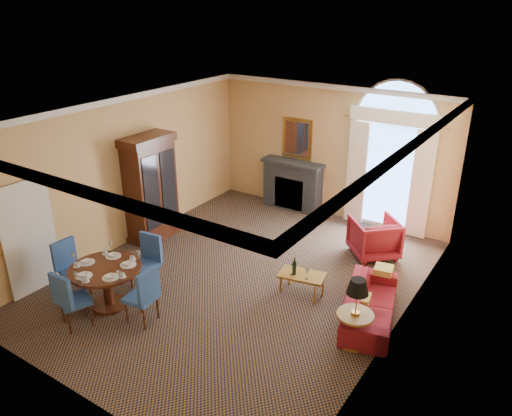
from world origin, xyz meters
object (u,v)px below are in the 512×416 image
Objects in this scene: dining_table at (106,277)px; coffee_table at (301,275)px; armoire at (150,189)px; armchair at (374,237)px; sofa at (370,303)px; side_table at (356,305)px.

coffee_table is (2.64, 2.19, -0.18)m from dining_table.
armoire reaches higher than armchair.
coffee_table is at bearing 75.21° from sofa.
armoire reaches higher than side_table.
side_table reaches higher than dining_table.
armoire is 5.34m from sofa.
sofa is (5.27, -0.28, -0.84)m from armoire.
armoire is at bearing 168.34° from side_table.
side_table is (4.01, 1.37, 0.16)m from dining_table.
armoire is at bearing 117.86° from dining_table.
armoire reaches higher than dining_table.
armchair is 3.09m from side_table.
dining_table is 1.35× the size of armchair.
side_table is (0.83, -2.96, 0.32)m from armchair.
dining_table is at bearing 9.23° from armchair.
sofa is 2.29m from armchair.
sofa is 1.70× the size of side_table.
sofa is 0.93m from side_table.
armchair reaches higher than coffee_table.
coffee_table is at bearing -4.15° from armoire.
armoire is 2.56× the size of armchair.
sofa is at bearing 65.42° from armchair.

